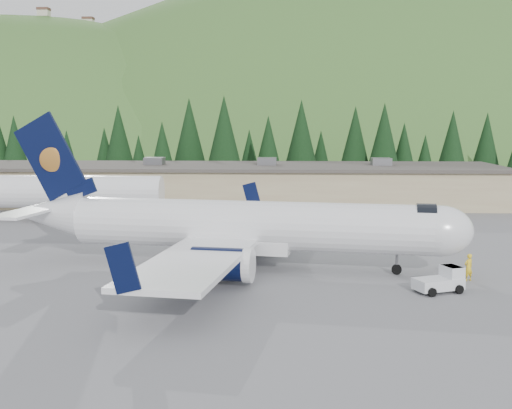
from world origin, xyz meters
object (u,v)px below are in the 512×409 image
object	(u,v)px
baggage_tug_a	(442,281)
terminal_building	(229,184)
ramp_worker	(468,267)
second_airliner	(36,191)
airliner	(239,227)

from	to	relation	value
baggage_tug_a	terminal_building	distance (m)	47.54
baggage_tug_a	ramp_worker	world-z (taller)	ramp_worker
second_airliner	terminal_building	xyz separation A→B (m)	(19.91, 16.00, -0.70)
baggage_tug_a	terminal_building	size ratio (longest dim) A/B	0.05
ramp_worker	terminal_building	bearing A→B (deg)	-93.02
baggage_tug_a	terminal_building	world-z (taller)	terminal_building
airliner	second_airliner	distance (m)	32.39
airliner	terminal_building	bearing A→B (deg)	104.61
second_airliner	terminal_building	bearing A→B (deg)	38.78
baggage_tug_a	terminal_building	xyz separation A→B (m)	(-17.50, 44.16, 1.89)
second_airliner	airliner	bearing A→B (deg)	-42.42
airliner	terminal_building	distance (m)	38.06
second_airliner	baggage_tug_a	xyz separation A→B (m)	(37.41, -28.16, -2.59)
baggage_tug_a	ramp_worker	distance (m)	3.89
airliner	terminal_building	world-z (taller)	airliner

